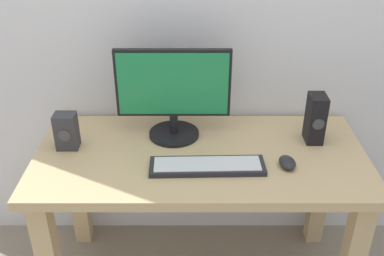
{
  "coord_description": "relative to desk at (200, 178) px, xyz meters",
  "views": [
    {
      "loc": [
        -0.04,
        -1.59,
        1.73
      ],
      "look_at": [
        -0.03,
        0.0,
        0.83
      ],
      "focal_mm": 42.1,
      "sensor_mm": 36.0,
      "label": 1
    }
  ],
  "objects": [
    {
      "name": "desk",
      "position": [
        0.0,
        0.0,
        0.0
      ],
      "size": [
        1.39,
        0.66,
        0.71
      ],
      "color": "tan",
      "rests_on": "ground_plane"
    },
    {
      "name": "speaker_right",
      "position": [
        0.49,
        0.1,
        0.24
      ],
      "size": [
        0.07,
        0.1,
        0.22
      ],
      "color": "black",
      "rests_on": "desk"
    },
    {
      "name": "monitor",
      "position": [
        -0.12,
        0.15,
        0.34
      ],
      "size": [
        0.49,
        0.22,
        0.4
      ],
      "color": "black",
      "rests_on": "desk"
    },
    {
      "name": "speaker_left",
      "position": [
        -0.56,
        0.05,
        0.21
      ],
      "size": [
        0.09,
        0.08,
        0.16
      ],
      "color": "#333338",
      "rests_on": "desk"
    },
    {
      "name": "mouse",
      "position": [
        0.34,
        -0.1,
        0.15
      ],
      "size": [
        0.07,
        0.1,
        0.04
      ],
      "primitive_type": "ellipsoid",
      "rotation": [
        0.0,
        0.0,
        0.1
      ],
      "color": "#232328",
      "rests_on": "desk"
    },
    {
      "name": "keyboard_primary",
      "position": [
        0.02,
        -0.11,
        0.14
      ],
      "size": [
        0.46,
        0.14,
        0.02
      ],
      "color": "#232328",
      "rests_on": "desk"
    }
  ]
}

